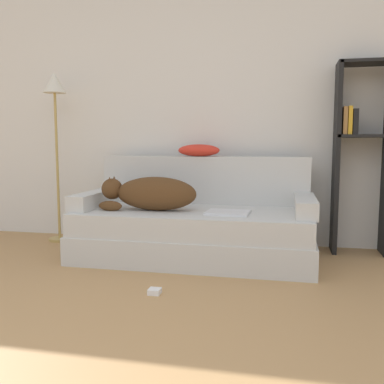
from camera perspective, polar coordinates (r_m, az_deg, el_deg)
wall_back at (r=3.98m, az=0.42°, el=12.96°), size 7.97×0.06×2.70m
couch at (r=3.39m, az=0.35°, el=-5.64°), size 1.83×0.91×0.38m
couch_backrest at (r=3.70m, az=1.58°, el=1.63°), size 1.79×0.15×0.41m
couch_arm_left at (r=3.61m, az=-12.82°, el=-0.93°), size 0.15×0.72×0.12m
couch_arm_right at (r=3.27m, az=14.85°, el=-1.72°), size 0.15×0.72×0.12m
dog at (r=3.32m, az=-5.62°, el=-0.17°), size 0.76×0.24×0.26m
laptop at (r=3.17m, az=4.83°, el=-2.74°), size 0.33×0.26×0.02m
throw_pillow at (r=3.69m, az=0.92°, el=5.57°), size 0.36×0.21×0.10m
bookshelf at (r=3.73m, az=21.55°, el=5.59°), size 0.43×0.26×1.55m
floor_lamp at (r=4.12m, az=-17.77°, el=10.73°), size 0.20×0.20×1.54m
power_adapter at (r=2.65m, az=-5.02°, el=-13.06°), size 0.07×0.07×0.03m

